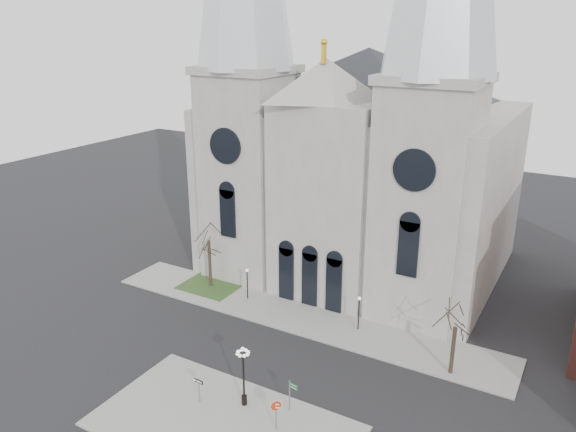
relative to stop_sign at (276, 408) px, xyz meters
The scene contains 13 objects.
ground 7.50m from the stop_sign, 151.22° to the left, with size 160.00×160.00×0.00m, color black.
sidewalk_near 4.09m from the stop_sign, 156.11° to the right, with size 18.00×10.00×0.14m, color gray.
sidewalk_far 15.94m from the stop_sign, 113.74° to the left, with size 40.00×6.00×0.14m, color gray.
grass_patch 23.35m from the stop_sign, 138.26° to the left, with size 6.00×5.00×0.18m, color #304E21.
cathedral 31.83m from the stop_sign, 103.60° to the left, with size 33.00×26.66×54.00m.
tree_left 23.59m from the stop_sign, 138.26° to the left, with size 3.20×3.20×7.50m.
tree_right 15.42m from the stop_sign, 55.41° to the left, with size 3.20×3.20×6.00m.
ped_lamp_left 19.46m from the stop_sign, 129.52° to the left, with size 0.32×0.32×3.26m.
ped_lamp_right 15.02m from the stop_sign, 91.44° to the left, with size 0.32×0.32×3.26m.
stop_sign is the anchor object (origin of this frame).
globe_lamp 3.79m from the stop_sign, 161.89° to the left, with size 1.07×1.07×4.78m.
one_way_sign 6.38m from the stop_sign, behind, with size 0.88×0.10×2.01m.
street_name_sign 2.15m from the stop_sign, 92.72° to the left, with size 0.79×0.20×2.50m.
Camera 1 is at (22.75, -30.38, 26.46)m, focal length 35.00 mm.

